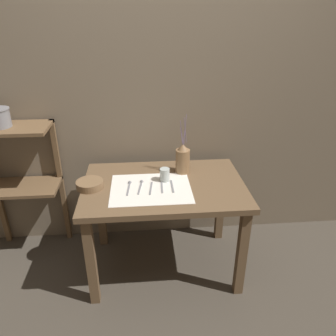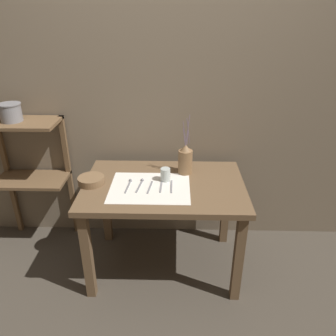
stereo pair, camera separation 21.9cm
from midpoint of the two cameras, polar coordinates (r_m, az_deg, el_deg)
name	(u,v)px [view 1 (the left image)]	position (r m, az deg, el deg)	size (l,w,h in m)	color
ground_plane	(164,264)	(2.67, -3.08, -16.47)	(12.00, 12.00, 0.00)	#473F35
stone_wall_back	(159,97)	(2.52, -4.16, 12.20)	(7.00, 0.06, 2.40)	#7A6B56
wooden_table	(164,197)	(2.30, -3.45, -5.08)	(1.11, 0.74, 0.72)	brown
wooden_shelf_unit	(19,166)	(2.71, -26.64, 0.25)	(0.55, 0.31, 1.07)	brown
linen_cloth	(151,188)	(2.19, -5.87, -3.64)	(0.53, 0.43, 0.00)	white
pitcher_with_flowers	(183,159)	(2.35, -0.09, 1.46)	(0.10, 0.10, 0.44)	olive
wooden_bowl	(90,184)	(2.27, -16.18, -2.83)	(0.18, 0.18, 0.05)	brown
glass_tumbler_near	(165,175)	(2.26, -3.35, -1.25)	(0.07, 0.07, 0.09)	#B7C1BC
spoon_inner	(129,185)	(2.25, -9.54, -2.99)	(0.03, 0.18, 0.02)	gray
spoon_outer	(141,184)	(2.25, -7.51, -2.83)	(0.04, 0.18, 0.02)	gray
fork_outer	(151,188)	(2.19, -5.87, -3.60)	(0.03, 0.17, 0.00)	gray
fork_inner	(162,187)	(2.20, -3.92, -3.33)	(0.02, 0.17, 0.00)	gray
knife_center	(172,186)	(2.20, -2.11, -3.28)	(0.01, 0.17, 0.00)	gray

